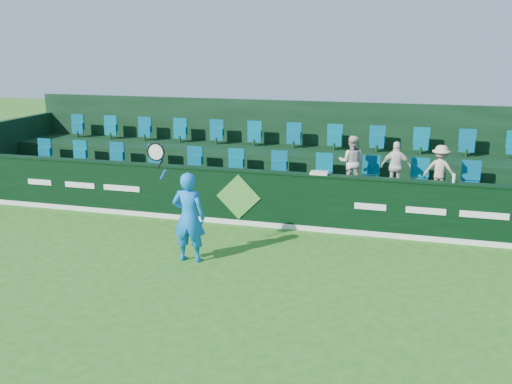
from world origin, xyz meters
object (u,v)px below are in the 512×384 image
(tennis_player, at_px, (188,216))
(spectator_right, at_px, (440,170))
(towel, at_px, (319,173))
(spectator_left, at_px, (351,162))
(spectator_middle, at_px, (396,166))
(drinks_bottle, at_px, (454,178))

(tennis_player, distance_m, spectator_right, 6.12)
(towel, bearing_deg, spectator_left, 61.57)
(tennis_player, bearing_deg, spectator_middle, 44.05)
(tennis_player, height_order, drinks_bottle, tennis_player)
(spectator_middle, relative_size, spectator_right, 1.03)
(spectator_left, relative_size, spectator_right, 1.12)
(towel, height_order, drinks_bottle, drinks_bottle)
(tennis_player, relative_size, spectator_middle, 2.07)
(drinks_bottle, bearing_deg, spectator_right, 102.40)
(spectator_middle, height_order, towel, spectator_middle)
(drinks_bottle, bearing_deg, tennis_player, -153.03)
(spectator_right, bearing_deg, spectator_middle, 12.70)
(tennis_player, relative_size, spectator_left, 1.91)
(spectator_left, bearing_deg, drinks_bottle, 152.27)
(spectator_right, xyz_separation_m, drinks_bottle, (0.25, -1.12, 0.07))
(tennis_player, height_order, towel, tennis_player)
(spectator_left, bearing_deg, tennis_player, 51.29)
(spectator_left, height_order, towel, spectator_left)
(towel, relative_size, drinks_bottle, 2.10)
(spectator_middle, bearing_deg, tennis_player, 44.49)
(spectator_left, bearing_deg, spectator_right, 178.09)
(drinks_bottle, bearing_deg, towel, 180.00)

